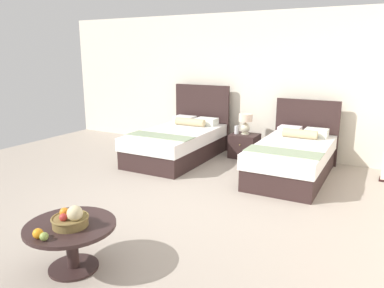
{
  "coord_description": "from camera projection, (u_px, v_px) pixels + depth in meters",
  "views": [
    {
      "loc": [
        2.61,
        -3.96,
        2.03
      ],
      "look_at": [
        0.01,
        0.58,
        0.73
      ],
      "focal_mm": 34.95,
      "sensor_mm": 36.0,
      "label": 1
    }
  ],
  "objects": [
    {
      "name": "bed_near_window",
      "position": [
        179.0,
        142.0,
        7.24
      ],
      "size": [
        1.28,
        2.21,
        1.35
      ],
      "color": "#31201F",
      "rests_on": "ground"
    },
    {
      "name": "bed_near_corner",
      "position": [
        293.0,
        158.0,
        6.16
      ],
      "size": [
        1.18,
        2.1,
        1.18
      ],
      "color": "#31201F",
      "rests_on": "ground"
    },
    {
      "name": "vase",
      "position": [
        237.0,
        130.0,
        7.29
      ],
      "size": [
        0.08,
        0.08,
        0.16
      ],
      "color": "silver",
      "rests_on": "nightstand"
    },
    {
      "name": "nightstand",
      "position": [
        244.0,
        146.0,
        7.33
      ],
      "size": [
        0.52,
        0.47,
        0.46
      ],
      "color": "#31201F",
      "rests_on": "ground"
    },
    {
      "name": "loose_apple",
      "position": [
        44.0,
        237.0,
        3.18
      ],
      "size": [
        0.07,
        0.07,
        0.07
      ],
      "color": "#89A349",
      "rests_on": "coffee_table"
    },
    {
      "name": "wall_back",
      "position": [
        257.0,
        84.0,
        7.47
      ],
      "size": [
        9.52,
        0.12,
        2.79
      ],
      "primitive_type": "cube",
      "color": "silver",
      "rests_on": "ground"
    },
    {
      "name": "fruit_bowl",
      "position": [
        71.0,
        219.0,
        3.43
      ],
      "size": [
        0.34,
        0.34,
        0.22
      ],
      "color": "olive",
      "rests_on": "coffee_table"
    },
    {
      "name": "table_lamp",
      "position": [
        245.0,
        122.0,
        7.23
      ],
      "size": [
        0.26,
        0.26,
        0.4
      ],
      "color": "beige",
      "rests_on": "nightstand"
    },
    {
      "name": "coffee_table",
      "position": [
        71.0,
        236.0,
        3.51
      ],
      "size": [
        0.84,
        0.84,
        0.46
      ],
      "color": "#31201F",
      "rests_on": "ground"
    },
    {
      "name": "ground_plane",
      "position": [
        170.0,
        206.0,
        5.09
      ],
      "size": [
        9.52,
        10.06,
        0.02
      ],
      "primitive_type": "cube",
      "color": "#A6988B"
    },
    {
      "name": "loose_orange",
      "position": [
        38.0,
        234.0,
        3.21
      ],
      "size": [
        0.09,
        0.09,
        0.09
      ],
      "color": "orange",
      "rests_on": "coffee_table"
    }
  ]
}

